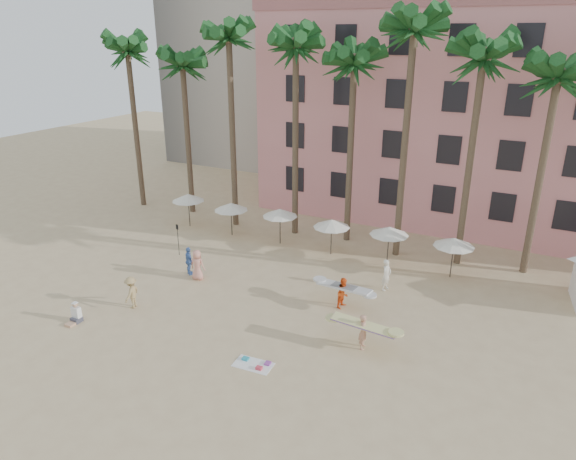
# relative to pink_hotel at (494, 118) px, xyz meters

# --- Properties ---
(ground) EXTENTS (120.00, 120.00, 0.00)m
(ground) POSITION_rel_pink_hotel_xyz_m (-7.00, -26.00, -8.00)
(ground) COLOR #D1B789
(ground) RESTS_ON ground
(pink_hotel) EXTENTS (35.00, 14.00, 16.00)m
(pink_hotel) POSITION_rel_pink_hotel_xyz_m (0.00, 0.00, 0.00)
(pink_hotel) COLOR pink
(pink_hotel) RESTS_ON ground
(palm_row) EXTENTS (44.40, 5.40, 16.30)m
(palm_row) POSITION_rel_pink_hotel_xyz_m (-6.49, -11.00, 4.97)
(palm_row) COLOR brown
(palm_row) RESTS_ON ground
(umbrella_row) EXTENTS (22.50, 2.70, 2.73)m
(umbrella_row) POSITION_rel_pink_hotel_xyz_m (-10.00, -13.50, -5.67)
(umbrella_row) COLOR #332B23
(umbrella_row) RESTS_ON ground
(beach_towel) EXTENTS (1.86, 1.12, 0.14)m
(beach_towel) POSITION_rel_pink_hotel_xyz_m (-6.22, -26.78, -7.97)
(beach_towel) COLOR white
(beach_towel) RESTS_ON ground
(carrier_yellow) EXTENTS (3.14, 0.89, 1.80)m
(carrier_yellow) POSITION_rel_pink_hotel_xyz_m (-2.27, -23.22, -6.99)
(carrier_yellow) COLOR tan
(carrier_yellow) RESTS_ON ground
(carrier_white) EXTENTS (3.25, 1.24, 1.75)m
(carrier_white) POSITION_rel_pink_hotel_xyz_m (-4.57, -19.91, -7.06)
(carrier_white) COLOR #F55819
(carrier_white) RESTS_ON ground
(beachgoers) EXTENTS (12.62, 9.49, 1.93)m
(beachgoers) POSITION_rel_pink_hotel_xyz_m (-12.79, -21.78, -7.06)
(beachgoers) COLOR #527CC1
(beachgoers) RESTS_ON ground
(paddle) EXTENTS (0.18, 0.04, 2.23)m
(paddle) POSITION_rel_pink_hotel_xyz_m (-17.18, -18.40, -6.59)
(paddle) COLOR black
(paddle) RESTS_ON ground
(seated_man) EXTENTS (0.49, 0.86, 1.12)m
(seated_man) POSITION_rel_pink_hotel_xyz_m (-16.48, -27.86, -7.61)
(seated_man) COLOR #3F3F4C
(seated_man) RESTS_ON ground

